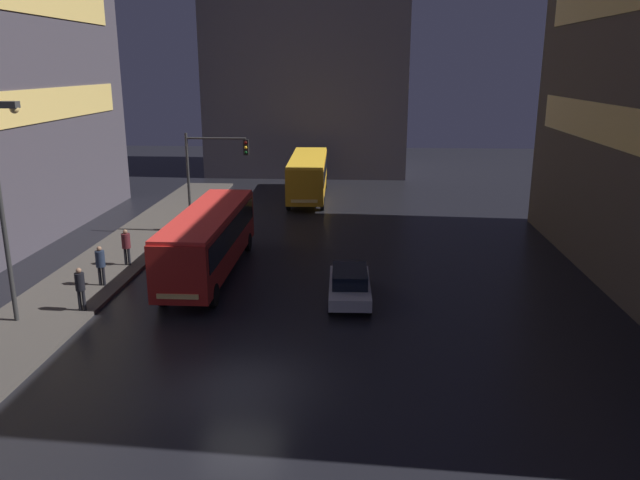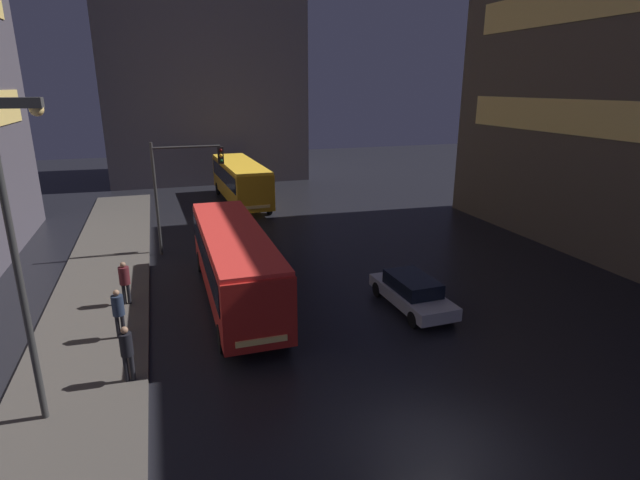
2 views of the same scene
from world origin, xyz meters
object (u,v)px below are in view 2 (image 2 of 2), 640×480
bus_far (240,178)px  street_lamp_sidewalk (19,222)px  car_taxi (412,292)px  pedestrian_near (125,279)px  bus_near (234,258)px  pedestrian_mid (118,309)px  pedestrian_far (127,349)px  traffic_light_main (180,178)px

bus_far → street_lamp_sidewalk: street_lamp_sidewalk is taller
car_taxi → pedestrian_near: (-11.17, 3.72, 0.55)m
pedestrian_near → bus_near: bearing=-79.5°
pedestrian_mid → pedestrian_near: bearing=88.2°
pedestrian_near → street_lamp_sidewalk: 8.56m
pedestrian_near → street_lamp_sidewalk: size_ratio=0.22×
pedestrian_far → traffic_light_main: 13.20m
pedestrian_near → pedestrian_mid: (-0.07, -3.00, -0.00)m
bus_near → traffic_light_main: (-1.62, 7.40, 2.18)m
bus_near → pedestrian_near: (-4.39, 0.78, -0.68)m
bus_near → pedestrian_mid: 5.04m
bus_far → street_lamp_sidewalk: (-9.25, -24.70, 3.68)m
pedestrian_mid → bus_far: bearing=69.0°
car_taxi → pedestrian_far: size_ratio=2.50×
street_lamp_sidewalk → pedestrian_near: bearing=77.5°
pedestrian_near → traffic_light_main: size_ratio=0.30×
bus_near → pedestrian_near: 4.51m
bus_far → traffic_light_main: 12.13m
bus_near → bus_far: bus_far is taller
car_taxi → pedestrian_mid: 11.28m
pedestrian_near → bus_far: bearing=-3.0°
car_taxi → bus_near: bearing=-25.1°
bus_far → street_lamp_sidewalk: bearing=67.7°
bus_far → pedestrian_mid: size_ratio=6.04×
pedestrian_far → pedestrian_near: bearing=-99.3°
pedestrian_far → street_lamp_sidewalk: bearing=18.5°
bus_far → traffic_light_main: (-4.88, -10.90, 2.15)m
traffic_light_main → street_lamp_sidewalk: bearing=-107.6°
pedestrian_near → traffic_light_main: (2.78, 6.62, 2.86)m
traffic_light_main → street_lamp_sidewalk: street_lamp_sidewalk is taller
bus_far → bus_near: bearing=78.1°
pedestrian_near → pedestrian_mid: bearing=-160.8°
bus_near → street_lamp_sidewalk: 9.51m
car_taxi → traffic_light_main: traffic_light_main is taller
bus_near → pedestrian_near: bus_near is taller
bus_far → pedestrian_far: bearing=70.9°
bus_far → street_lamp_sidewalk: size_ratio=1.32×
pedestrian_far → street_lamp_sidewalk: 4.95m
car_taxi → pedestrian_near: bearing=-20.0°
pedestrian_far → traffic_light_main: traffic_light_main is taller
pedestrian_mid → pedestrian_far: size_ratio=1.01×
pedestrian_near → pedestrian_mid: 3.01m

